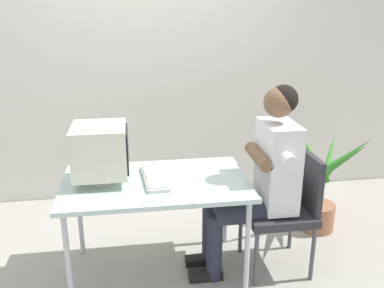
{
  "coord_description": "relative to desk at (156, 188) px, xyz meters",
  "views": [
    {
      "loc": [
        -0.13,
        -2.58,
        1.85
      ],
      "look_at": [
        0.25,
        0.0,
        0.97
      ],
      "focal_mm": 38.67,
      "sensor_mm": 36.0,
      "label": 1
    }
  ],
  "objects": [
    {
      "name": "keyboard",
      "position": [
        -0.01,
        0.02,
        0.07
      ],
      "size": [
        0.18,
        0.46,
        0.03
      ],
      "color": "silver",
      "rests_on": "desk"
    },
    {
      "name": "person_seated",
      "position": [
        0.73,
        -0.05,
        0.07
      ],
      "size": [
        0.74,
        0.57,
        1.36
      ],
      "color": "silver",
      "rests_on": "ground_plane"
    },
    {
      "name": "potted_plant",
      "position": [
        1.4,
        0.42,
        -0.27
      ],
      "size": [
        0.84,
        0.85,
        0.89
      ],
      "color": "#9E6647",
      "rests_on": "ground_plane"
    },
    {
      "name": "desk",
      "position": [
        0.0,
        0.0,
        0.0
      ],
      "size": [
        1.26,
        0.76,
        0.72
      ],
      "color": "#B7B7BC",
      "rests_on": "ground_plane"
    },
    {
      "name": "ground_plane",
      "position": [
        0.0,
        0.0,
        -0.67
      ],
      "size": [
        12.0,
        12.0,
        0.0
      ],
      "primitive_type": "plane",
      "color": "#9E998E"
    },
    {
      "name": "wall_back",
      "position": [
        0.3,
        1.4,
        0.83
      ],
      "size": [
        8.0,
        0.1,
        3.0
      ],
      "primitive_type": "cube",
      "color": "silver",
      "rests_on": "ground_plane"
    },
    {
      "name": "office_chair",
      "position": [
        0.92,
        -0.05,
        -0.16
      ],
      "size": [
        0.47,
        0.47,
        0.88
      ],
      "color": "#4C4C51",
      "rests_on": "ground_plane"
    },
    {
      "name": "crt_monitor",
      "position": [
        -0.35,
        0.04,
        0.27
      ],
      "size": [
        0.36,
        0.37,
        0.39
      ],
      "color": "beige",
      "rests_on": "desk"
    }
  ]
}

